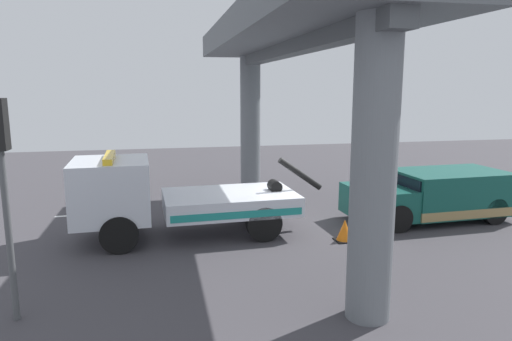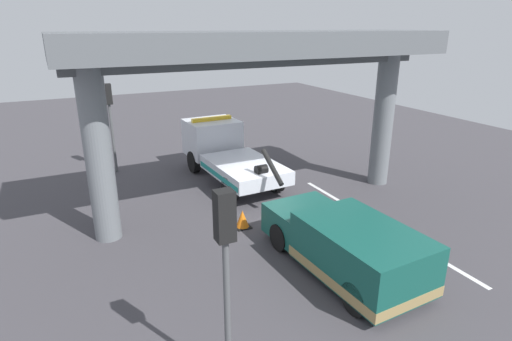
# 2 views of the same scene
# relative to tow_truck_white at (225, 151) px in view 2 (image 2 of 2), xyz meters

# --- Properties ---
(ground_plane) EXTENTS (60.00, 40.00, 0.10)m
(ground_plane) POSITION_rel_tow_truck_white_xyz_m (-3.74, -0.03, -1.25)
(ground_plane) COLOR #423F44
(lane_stripe_west) EXTENTS (2.60, 0.16, 0.01)m
(lane_stripe_west) POSITION_rel_tow_truck_white_xyz_m (-9.74, -2.91, -1.20)
(lane_stripe_west) COLOR silver
(lane_stripe_west) RESTS_ON ground
(lane_stripe_mid) EXTENTS (2.60, 0.16, 0.01)m
(lane_stripe_mid) POSITION_rel_tow_truck_white_xyz_m (-3.74, -2.91, -1.20)
(lane_stripe_mid) COLOR silver
(lane_stripe_mid) RESTS_ON ground
(lane_stripe_east) EXTENTS (2.60, 0.16, 0.01)m
(lane_stripe_east) POSITION_rel_tow_truck_white_xyz_m (2.26, -2.91, -1.20)
(lane_stripe_east) COLOR silver
(lane_stripe_east) RESTS_ON ground
(tow_truck_white) EXTENTS (7.29, 2.62, 2.46)m
(tow_truck_white) POSITION_rel_tow_truck_white_xyz_m (0.00, 0.00, 0.00)
(tow_truck_white) COLOR silver
(tow_truck_white) RESTS_ON ground
(towed_van_green) EXTENTS (5.28, 2.39, 1.58)m
(towed_van_green) POSITION_rel_tow_truck_white_xyz_m (-8.64, -0.04, -0.42)
(towed_van_green) COLOR #145147
(towed_van_green) RESTS_ON ground
(overpass_structure) EXTENTS (3.60, 13.22, 6.30)m
(overpass_structure) POSITION_rel_tow_truck_white_xyz_m (-3.66, -0.03, 4.18)
(overpass_structure) COLOR slate
(overpass_structure) RESTS_ON ground
(traffic_light_near) EXTENTS (0.39, 0.32, 3.97)m
(traffic_light_near) POSITION_rel_tow_truck_white_xyz_m (-10.72, 4.34, 1.70)
(traffic_light_near) COLOR #515456
(traffic_light_near) RESTS_ON ground
(traffic_light_far) EXTENTS (0.39, 0.32, 4.08)m
(traffic_light_far) POSITION_rel_tow_truck_white_xyz_m (2.78, 4.34, 1.78)
(traffic_light_far) COLOR #515456
(traffic_light_far) RESTS_ON ground
(traffic_cone_orange) EXTENTS (0.52, 0.52, 0.62)m
(traffic_cone_orange) POSITION_rel_tow_truck_white_xyz_m (-4.95, 1.41, -0.91)
(traffic_cone_orange) COLOR orange
(traffic_cone_orange) RESTS_ON ground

